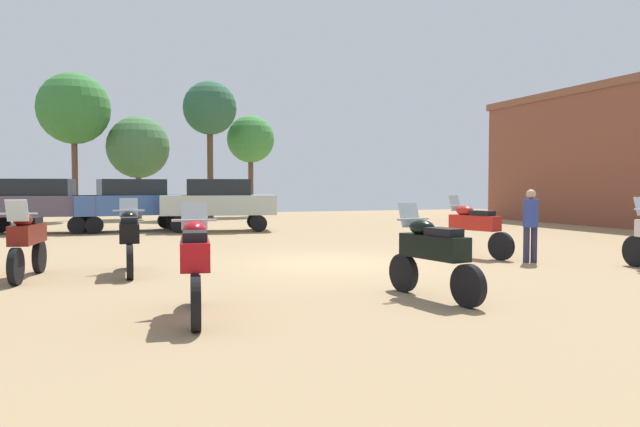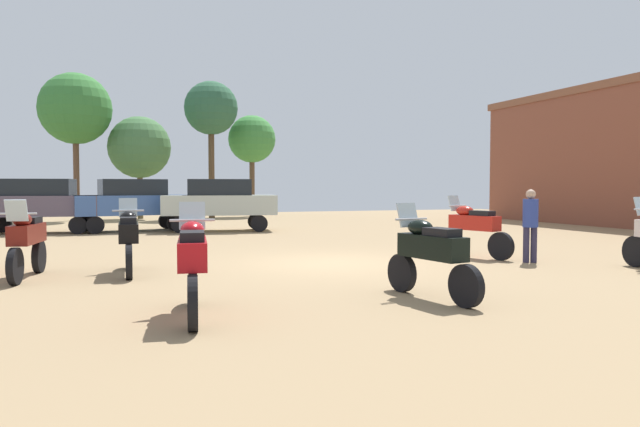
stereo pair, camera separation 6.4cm
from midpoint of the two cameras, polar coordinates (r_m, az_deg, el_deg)
name	(u,v)px [view 1 (the left image)]	position (r m, az deg, el deg)	size (l,w,h in m)	color
ground_plane	(329,263)	(13.34, 0.78, -4.84)	(44.00, 52.00, 0.02)	#9A7E58
motorcycle_3	(129,237)	(12.23, -18.07, -2.18)	(0.62, 2.15, 1.49)	black
motorcycle_4	(473,227)	(14.85, 14.47, -1.27)	(0.85, 2.14, 1.50)	black
motorcycle_5	(195,261)	(7.98, -12.20, -4.53)	(0.64, 2.19, 1.51)	black
motorcycle_6	(432,252)	(9.21, 10.60, -3.72)	(0.69, 2.09, 1.46)	black
motorcycle_10	(27,240)	(12.28, -26.52, -2.28)	(0.66, 2.18, 1.50)	black
car_1	(132,201)	(23.87, -17.78, 1.17)	(4.51, 2.38, 2.00)	black
car_3	(38,202)	(24.05, -25.63, 1.05)	(4.49, 2.33, 2.00)	black
car_4	(219,201)	(23.10, -9.83, 1.21)	(4.51, 2.40, 2.00)	black
person_1	(531,220)	(14.17, 19.53, -0.60)	(0.44, 0.44, 1.66)	#2C2843
tree_1	(210,109)	(33.03, -10.64, 9.85)	(2.89, 2.89, 7.42)	brown
tree_2	(74,109)	(32.61, -22.72, 9.28)	(3.58, 3.58, 7.43)	brown
tree_5	(138,148)	(32.99, -17.19, 6.10)	(3.28, 3.28, 5.44)	brown
tree_6	(251,140)	(34.65, -6.76, 7.08)	(2.73, 2.73, 5.83)	brown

